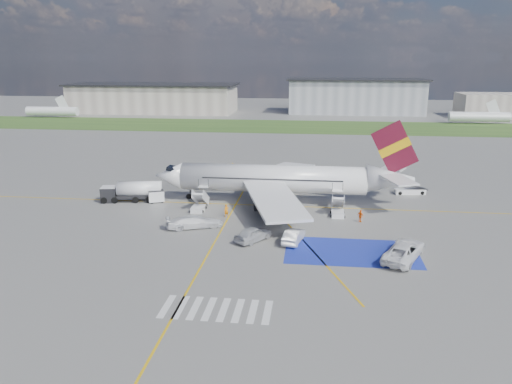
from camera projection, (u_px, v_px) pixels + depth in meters
ground at (262, 235)px, 57.86m from camera, size 400.00×400.00×0.00m
grass_strip at (296, 127)px, 148.92m from camera, size 400.00×30.00×0.01m
taxiway_line_main at (271, 206)px, 69.36m from camera, size 120.00×0.20×0.01m
taxiway_line_cross at (200, 268)px, 48.85m from camera, size 0.20×60.00×0.01m
taxiway_line_diag at (271, 206)px, 69.36m from camera, size 20.71×56.45×0.01m
staging_box at (351, 252)px, 52.87m from camera, size 14.00×8.00×0.01m
crosswalk at (216, 309)px, 40.81m from camera, size 9.00×4.00×0.01m
terminal_west at (154, 99)px, 187.50m from camera, size 60.00×22.00×10.00m
terminal_centre at (356, 97)px, 183.39m from camera, size 48.00×18.00×12.00m
airliner at (283, 179)px, 70.22m from camera, size 36.81×32.95×11.92m
airstairs_fwd at (199, 206)px, 67.14m from camera, size 1.90×5.20×3.60m
airstairs_aft at (338, 211)px, 65.00m from camera, size 1.90×5.20×3.60m
fuel_tanker at (132, 193)px, 71.28m from camera, size 8.74×3.79×2.89m
gpu_cart at (156, 197)px, 70.78m from camera, size 2.48×2.06×1.78m
belt_loader at (410, 191)px, 75.39m from camera, size 4.99×2.40×1.45m
car_silver_a at (253, 234)px, 55.86m from camera, size 4.35×5.06×1.64m
car_silver_b at (294, 236)px, 55.43m from camera, size 2.55×4.93×1.55m
van_white_a at (404, 248)px, 50.90m from camera, size 5.06×6.73×2.29m
van_white_b at (195, 220)px, 60.11m from camera, size 5.48×3.74×1.99m
crew_fwd at (226, 211)px, 64.30m from camera, size 0.72×0.66×1.66m
crew_nose at (159, 192)px, 73.69m from camera, size 0.87×0.93×1.53m
crew_aft at (360, 216)px, 62.27m from camera, size 0.93×0.95×1.61m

